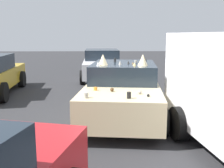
# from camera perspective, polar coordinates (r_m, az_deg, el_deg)

# --- Properties ---
(ground_plane) EXTENTS (60.00, 60.00, 0.00)m
(ground_plane) POSITION_cam_1_polar(r_m,az_deg,el_deg) (7.46, 2.32, -6.81)
(ground_plane) COLOR #2D2D30
(art_car_decorated) EXTENTS (4.66, 2.47, 1.72)m
(art_car_decorated) POSITION_cam_1_polar(r_m,az_deg,el_deg) (7.34, 2.38, -1.19)
(art_car_decorated) COLOR beige
(art_car_decorated) RESTS_ON ground
(parked_sedan_row_back_center) EXTENTS (4.51, 2.17, 1.47)m
(parked_sedan_row_back_center) POSITION_cam_1_polar(r_m,az_deg,el_deg) (13.57, -2.13, 4.20)
(parked_sedan_row_back_center) COLOR silver
(parked_sedan_row_back_center) RESTS_ON ground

